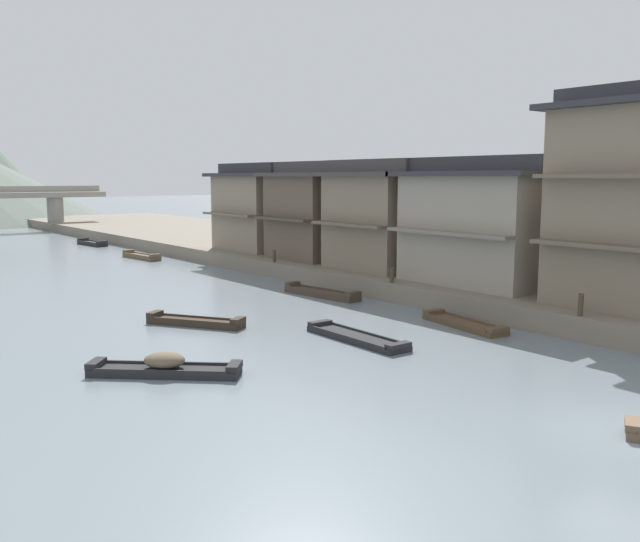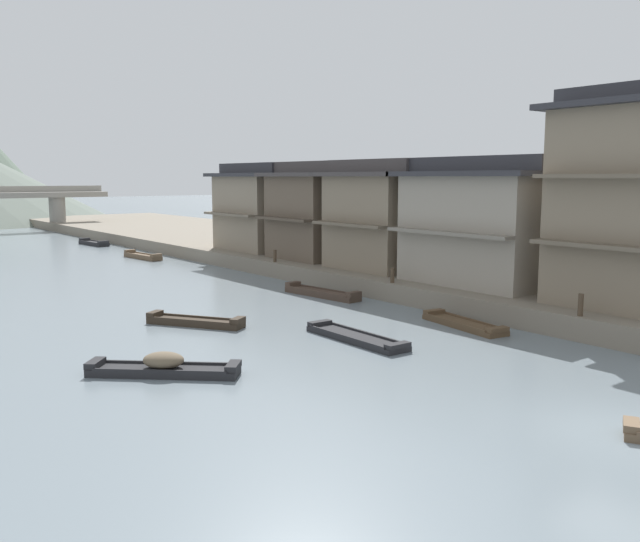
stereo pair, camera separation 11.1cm
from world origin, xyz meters
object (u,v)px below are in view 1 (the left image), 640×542
boat_moored_second (92,243)px  house_waterfront_narrow (319,211)px  mooring_post_dock_mid (392,275)px  boat_midriver_upstream (165,367)px  house_waterfront_tall (379,216)px  boat_moored_far (322,293)px  boat_upstream_distant (196,322)px  boat_moored_third (464,324)px  boat_moored_nearest (356,337)px  house_waterfront_second (485,222)px  mooring_post_dock_near (581,305)px  boat_midriver_drifting (142,256)px  mooring_post_dock_far (274,256)px  house_waterfront_far (259,208)px

boat_moored_second → house_waterfront_narrow: house_waterfront_narrow is taller
house_waterfront_narrow → mooring_post_dock_mid: 11.43m
boat_midriver_upstream → house_waterfront_tall: house_waterfront_tall is taller
boat_moored_far → boat_upstream_distant: 8.59m
boat_moored_third → house_waterfront_narrow: size_ratio=0.69×
house_waterfront_tall → boat_upstream_distant: bearing=-166.2°
boat_moored_nearest → boat_midriver_upstream: bearing=177.8°
boat_moored_third → boat_upstream_distant: size_ratio=1.09×
boat_moored_third → house_waterfront_second: size_ratio=0.55×
mooring_post_dock_near → boat_midriver_upstream: bearing=159.4°
boat_moored_third → boat_upstream_distant: bearing=140.7°
boat_midriver_drifting → mooring_post_dock_near: mooring_post_dock_near is taller
boat_moored_nearest → boat_moored_third: size_ratio=1.12×
boat_moored_nearest → boat_moored_far: 9.49m
house_waterfront_tall → mooring_post_dock_near: house_waterfront_tall is taller
boat_midriver_drifting → boat_midriver_upstream: size_ratio=1.06×
boat_moored_third → boat_upstream_distant: boat_upstream_distant is taller
mooring_post_dock_far → boat_midriver_upstream: bearing=-133.5°
mooring_post_dock_far → house_waterfront_far: bearing=63.9°
boat_midriver_drifting → mooring_post_dock_far: size_ratio=5.96×
boat_moored_second → mooring_post_dock_near: bearing=-87.5°
mooring_post_dock_mid → boat_upstream_distant: bearing=174.5°
boat_midriver_upstream → boat_midriver_drifting: bearing=68.1°
boat_midriver_upstream → mooring_post_dock_far: 20.83m
house_waterfront_far → mooring_post_dock_far: (-3.28, -6.70, -2.64)m
boat_midriver_drifting → house_waterfront_narrow: size_ratio=0.70×
boat_moored_far → house_waterfront_narrow: bearing=52.8°
boat_moored_nearest → mooring_post_dock_near: size_ratio=5.84×
house_waterfront_far → boat_upstream_distant: bearing=-130.2°
boat_upstream_distant → mooring_post_dock_far: bearing=42.4°
boat_midriver_upstream → mooring_post_dock_mid: bearing=18.4°
boat_moored_nearest → house_waterfront_second: bearing=12.5°
boat_moored_nearest → house_waterfront_tall: house_waterfront_tall is taller
boat_upstream_distant → house_waterfront_second: house_waterfront_second is taller
boat_moored_third → boat_moored_nearest: bearing=169.2°
boat_moored_second → boat_moored_nearest: bearing=-96.4°
house_waterfront_far → mooring_post_dock_near: 27.48m
boat_upstream_distant → house_waterfront_second: bearing=-15.3°
house_waterfront_tall → house_waterfront_far: 12.77m
boat_moored_far → house_waterfront_far: house_waterfront_far is taller
mooring_post_dock_near → house_waterfront_tall: bearing=78.0°
boat_midriver_upstream → house_waterfront_narrow: (17.95, 15.26, 3.69)m
boat_midriver_upstream → mooring_post_dock_mid: size_ratio=5.68×
house_waterfront_far → mooring_post_dock_mid: size_ratio=9.62×
boat_midriver_upstream → mooring_post_dock_far: size_ratio=5.62×
boat_moored_far → boat_upstream_distant: size_ratio=1.21×
boat_moored_second → mooring_post_dock_far: 26.30m
house_waterfront_second → house_waterfront_far: (-0.27, 19.81, 0.01)m
boat_moored_second → mooring_post_dock_far: (2.07, -26.20, 1.12)m
house_waterfront_second → house_waterfront_far: size_ratio=1.14×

